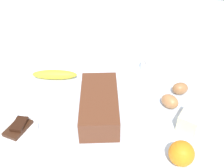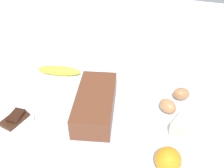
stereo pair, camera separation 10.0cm
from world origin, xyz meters
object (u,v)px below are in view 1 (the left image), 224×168
banana (55,75)px  butter_block (190,120)px  orange_fruit (181,153)px  chocolate_plate (19,129)px  egg_near_butter (170,101)px  egg_beside_bowl (180,88)px  loaf_pan (99,104)px  flour_bowl (109,54)px  sugar_bowl (156,64)px

banana → butter_block: butter_block is taller
orange_fruit → chocolate_plate: 0.53m
orange_fruit → egg_near_butter: 0.24m
egg_beside_bowl → chocolate_plate: egg_beside_bowl is taller
egg_near_butter → banana: bearing=79.8°
loaf_pan → egg_near_butter: (0.08, -0.25, -0.02)m
loaf_pan → orange_fruit: size_ratio=4.01×
loaf_pan → banana: 0.29m
flour_bowl → sugar_bowl: (-0.04, -0.22, -0.00)m
sugar_bowl → chocolate_plate: bearing=137.5°
sugar_bowl → orange_fruit: (-0.48, -0.10, 0.01)m
butter_block → egg_beside_bowl: (0.17, 0.03, -0.01)m
loaf_pan → banana: size_ratio=1.59×
egg_near_butter → flour_bowl: bearing=45.7°
flour_bowl → banana: 0.27m
sugar_bowl → chocolate_plate: sugar_bowl is taller
loaf_pan → egg_beside_bowl: (0.17, -0.28, -0.02)m
sugar_bowl → banana: 0.44m
sugar_bowl → butter_block: sugar_bowl is taller
flour_bowl → sugar_bowl: bearing=-99.9°
sugar_bowl → egg_near_butter: size_ratio=1.99×
egg_near_butter → chocolate_plate: 0.54m
chocolate_plate → butter_block: bearing=-76.4°
egg_beside_bowl → egg_near_butter: bearing=156.2°
butter_block → egg_near_butter: bearing=38.1°
sugar_bowl → egg_near_butter: bearing=-164.8°
loaf_pan → flour_bowl: bearing=-7.1°
loaf_pan → butter_block: bearing=-104.2°
sugar_bowl → flour_bowl: bearing=80.1°
banana → egg_beside_bowl: bearing=-90.0°
flour_bowl → banana: flour_bowl is taller
loaf_pan → egg_near_butter: size_ratio=4.42×
egg_beside_bowl → loaf_pan: bearing=121.0°
flour_bowl → butter_block: flour_bowl is taller
butter_block → chocolate_plate: 0.57m
banana → egg_near_butter: 0.49m
loaf_pan → egg_near_butter: 0.26m
sugar_bowl → egg_near_butter: (-0.24, -0.06, -0.01)m
flour_bowl → egg_beside_bowl: 0.38m
loaf_pan → chocolate_plate: (-0.14, 0.24, -0.03)m
flour_bowl → butter_block: bearing=-135.9°
sugar_bowl → egg_beside_bowl: size_ratio=2.15×
banana → chocolate_plate: size_ratio=1.46×
flour_bowl → butter_block: (-0.37, -0.35, -0.00)m
egg_near_butter → chocolate_plate: bearing=114.5°
flour_bowl → orange_fruit: orange_fruit is taller
orange_fruit → egg_beside_bowl: (0.33, -0.00, -0.01)m
loaf_pan → banana: loaf_pan is taller
banana → orange_fruit: bearing=-122.4°
orange_fruit → banana: bearing=57.6°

